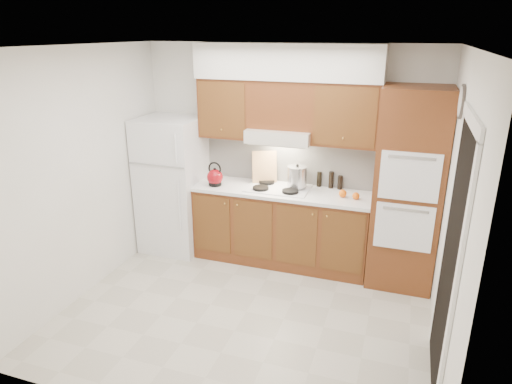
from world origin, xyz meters
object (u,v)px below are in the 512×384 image
kettle (215,177)px  stock_pot (297,177)px  fridge (173,185)px  oven_cabinet (408,190)px

kettle → stock_pot: (0.97, 0.20, 0.04)m
stock_pot → fridge: bearing=-175.1°
oven_cabinet → kettle: 2.23m
kettle → stock_pot: size_ratio=0.82×
fridge → oven_cabinet: (2.85, 0.03, 0.24)m
kettle → stock_pot: bearing=13.1°
fridge → oven_cabinet: size_ratio=0.78×
fridge → stock_pot: fridge is taller
kettle → fridge: bearing=174.9°
oven_cabinet → stock_pot: size_ratio=9.22×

